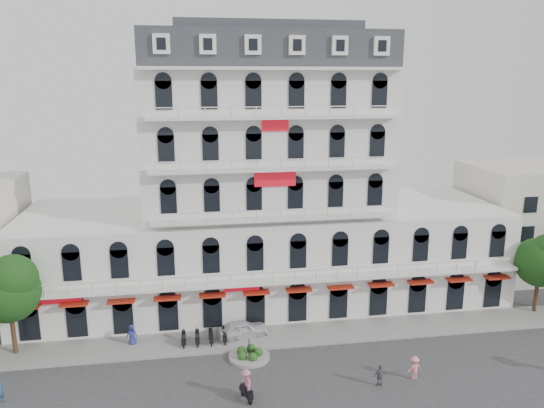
% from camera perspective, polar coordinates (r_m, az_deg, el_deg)
% --- Properties ---
extents(ground, '(120.00, 120.00, 0.00)m').
position_cam_1_polar(ground, '(38.09, 3.46, -20.27)').
color(ground, '#38383A').
rests_on(ground, ground).
extents(sidewalk, '(53.00, 4.00, 0.16)m').
position_cam_1_polar(sidewalk, '(45.66, 0.93, -14.02)').
color(sidewalk, gray).
rests_on(sidewalk, ground).
extents(main_building, '(45.00, 15.00, 25.80)m').
position_cam_1_polar(main_building, '(50.66, -0.81, 0.68)').
color(main_building, silver).
rests_on(main_building, ground).
extents(flank_building_east, '(14.00, 10.00, 12.00)m').
position_cam_1_polar(flank_building_east, '(64.81, 26.18, -1.49)').
color(flank_building_east, beige).
rests_on(flank_building_east, ground).
extents(traffic_island, '(3.20, 3.20, 1.60)m').
position_cam_1_polar(traffic_island, '(42.58, -2.47, -15.93)').
color(traffic_island, gray).
rests_on(traffic_island, ground).
extents(parked_scooter_row, '(4.40, 1.80, 1.10)m').
position_cam_1_polar(parked_scooter_row, '(44.96, -7.29, -14.72)').
color(parked_scooter_row, black).
rests_on(parked_scooter_row, ground).
extents(tree_west_inner, '(4.76, 4.76, 8.25)m').
position_cam_1_polar(tree_west_inner, '(45.36, -26.49, -7.95)').
color(tree_west_inner, '#382314').
rests_on(tree_west_inner, ground).
extents(tree_east_inner, '(4.40, 4.37, 7.57)m').
position_cam_1_polar(tree_east_inner, '(53.84, 26.96, -5.28)').
color(tree_east_inner, '#382314').
rests_on(tree_east_inner, ground).
extents(parked_car, '(4.56, 2.53, 1.47)m').
position_cam_1_polar(parked_car, '(45.42, -3.19, -13.28)').
color(parked_car, silver).
rests_on(parked_car, ground).
extents(rider_center, '(1.00, 1.65, 2.25)m').
position_cam_1_polar(rider_center, '(37.42, -2.80, -18.76)').
color(rider_center, black).
rests_on(rider_center, ground).
extents(pedestrian_left, '(0.99, 0.76, 1.81)m').
position_cam_1_polar(pedestrian_left, '(45.43, -14.83, -13.48)').
color(pedestrian_left, navy).
rests_on(pedestrian_left, ground).
extents(pedestrian_mid, '(1.00, 0.52, 1.63)m').
position_cam_1_polar(pedestrian_mid, '(39.72, 11.54, -17.61)').
color(pedestrian_mid, '#5B5D63').
rests_on(pedestrian_mid, ground).
extents(pedestrian_right, '(1.24, 0.87, 1.75)m').
position_cam_1_polar(pedestrian_right, '(41.01, 15.08, -16.66)').
color(pedestrian_right, pink).
rests_on(pedestrian_right, ground).
extents(pedestrian_far, '(0.66, 0.72, 1.66)m').
position_cam_1_polar(pedestrian_far, '(41.42, -27.19, -17.52)').
color(pedestrian_far, navy).
rests_on(pedestrian_far, ground).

